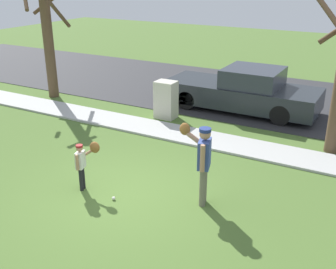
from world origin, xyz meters
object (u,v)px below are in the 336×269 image
Objects in this scene: baseball at (114,198)px; utility_cabinet at (166,100)px; person_child at (84,159)px; parked_pickup_dark at (243,91)px; person_adult at (202,157)px; street_tree_far at (47,30)px.

baseball is 0.06× the size of utility_cabinet.
person_child is 5.02m from utility_cabinet.
baseball is at bearing -22.94° from person_child.
parked_pickup_dark is (0.34, 7.01, 0.64)m from baseball.
utility_cabinet is at bearing 45.60° from parked_pickup_dark.
person_child is at bearing 173.28° from baseball.
person_adult is at bearing -52.91° from utility_cabinet.
utility_cabinet is 0.23× the size of parked_pickup_dark.
person_adult is at bearing -27.79° from street_tree_far.
street_tree_far is 7.35m from parked_pickup_dark.
baseball is 5.33m from utility_cabinet.
baseball is at bearing 87.22° from parked_pickup_dark.
utility_cabinet is 2.74m from parked_pickup_dark.
person_adult is 9.36m from street_tree_far.
person_child is 7.80m from street_tree_far.
person_adult reaches higher than utility_cabinet.
utility_cabinet reaches higher than baseball.
person_child is at bearing -41.22° from street_tree_far.
street_tree_far is (-4.95, 0.04, 1.88)m from utility_cabinet.
person_child is 0.90× the size of utility_cabinet.
person_adult is 6.37m from parked_pickup_dark.
utility_cabinet is (-0.76, 4.96, -0.11)m from person_child.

